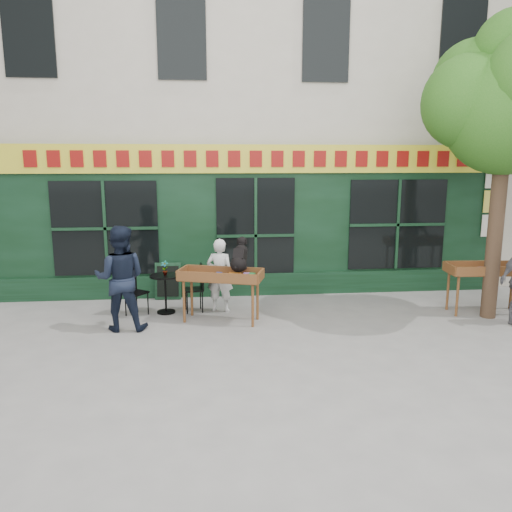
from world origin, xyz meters
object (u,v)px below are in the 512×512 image
object	(u,v)px
woman	(220,275)
man_left	(120,278)
dog	(240,254)
bistro_table	(165,286)
book_cart_right	(487,272)
book_cart_center	(221,278)

from	to	relation	value
woman	man_left	distance (m)	2.01
dog	woman	distance (m)	0.96
woman	bistro_table	distance (m)	1.09
man_left	book_cart_right	bearing A→B (deg)	-175.48
dog	book_cart_right	xyz separation A→B (m)	(4.85, 0.06, -0.47)
dog	woman	world-z (taller)	dog
book_cart_center	man_left	world-z (taller)	man_left
book_cart_center	dog	world-z (taller)	dog
dog	bistro_table	distance (m)	1.74
bistro_table	man_left	distance (m)	1.20
dog	man_left	bearing A→B (deg)	-156.39
book_cart_right	bistro_table	size ratio (longest dim) A/B	2.02
dog	bistro_table	size ratio (longest dim) A/B	0.79
man_left	book_cart_center	bearing A→B (deg)	-168.73
book_cart_right	man_left	xyz separation A→B (m)	(-6.97, -0.29, 0.11)
book_cart_center	woman	world-z (taller)	woman
dog	woman	xyz separation A→B (m)	(-0.35, 0.70, -0.56)
book_cart_center	dog	distance (m)	0.59
book_cart_center	bistro_table	bearing A→B (deg)	167.42
book_cart_center	bistro_table	xyz separation A→B (m)	(-1.07, 0.62, -0.28)
bistro_table	man_left	world-z (taller)	man_left
man_left	dog	bearing A→B (deg)	-171.55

